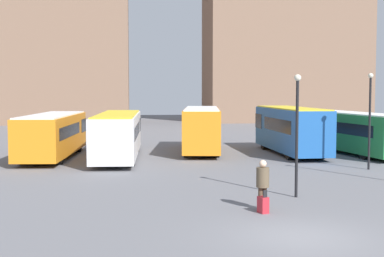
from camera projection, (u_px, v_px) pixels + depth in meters
The scene contains 11 objects.
ground_plane at pixel (302, 237), 15.79m from camera, with size 160.00×160.00×0.00m, color slate.
building_block_right at pixel (284, 26), 75.64m from camera, with size 22.18×11.07×27.01m.
bus_0 at pixel (53, 134), 34.49m from camera, with size 3.36×10.49×2.82m.
bus_1 at pixel (118, 134), 34.25m from camera, with size 3.05×11.79×2.88m.
bus_2 at pixel (202, 128), 37.61m from camera, with size 3.66×9.58×3.12m.
bus_3 at pixel (291, 129), 36.54m from camera, with size 2.70×9.68×3.19m.
bus_4 at pixel (348, 130), 37.53m from camera, with size 4.14×12.42×2.83m.
traveler at pixel (263, 180), 19.38m from camera, with size 0.59×0.59×1.82m.
suitcase at pixel (263, 205), 18.92m from camera, with size 0.38×0.46×0.84m.
lamp_post_0 at pixel (370, 113), 29.15m from camera, with size 0.28×0.28×5.28m.
lamp_post_1 at pixel (297, 124), 21.53m from camera, with size 0.28×0.28×4.99m.
Camera 1 is at (-4.96, -15.07, 4.34)m, focal length 50.00 mm.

